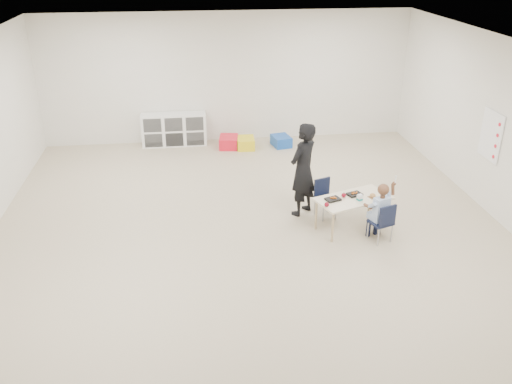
{
  "coord_description": "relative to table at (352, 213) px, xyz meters",
  "views": [
    {
      "loc": [
        -0.85,
        -7.17,
        4.14
      ],
      "look_at": [
        0.04,
        -0.21,
        0.85
      ],
      "focal_mm": 38.0,
      "sensor_mm": 36.0,
      "label": 1
    }
  ],
  "objects": [
    {
      "name": "bin_red",
      "position": [
        -1.61,
        3.88,
        -0.15
      ],
      "size": [
        0.46,
        0.55,
        0.24
      ],
      "primitive_type": "cube",
      "rotation": [
        0.0,
        0.0,
        -0.15
      ],
      "color": "red",
      "rests_on": "ground"
    },
    {
      "name": "chair_near",
      "position": [
        0.31,
        -0.43,
        0.05
      ],
      "size": [
        0.39,
        0.37,
        0.63
      ],
      "primitive_type": null,
      "rotation": [
        0.0,
        0.0,
        0.34
      ],
      "color": "black",
      "rests_on": "ground"
    },
    {
      "name": "apple_near",
      "position": [
        -0.14,
        0.03,
        0.3
      ],
      "size": [
        0.07,
        0.07,
        0.07
      ],
      "primitive_type": "sphere",
      "color": "maroon",
      "rests_on": "table"
    },
    {
      "name": "bin_blue",
      "position": [
        -0.46,
        3.82,
        -0.16
      ],
      "size": [
        0.44,
        0.52,
        0.23
      ],
      "primitive_type": "cube",
      "rotation": [
        0.0,
        0.0,
        0.2
      ],
      "color": "#174BAD",
      "rests_on": "ground"
    },
    {
      "name": "room",
      "position": [
        -1.58,
        -0.07,
        1.13
      ],
      "size": [
        9.0,
        9.02,
        2.8
      ],
      "color": "beige",
      "rests_on": "ground"
    },
    {
      "name": "adult",
      "position": [
        -0.67,
        0.61,
        0.51
      ],
      "size": [
        0.67,
        0.66,
        1.55
      ],
      "primitive_type": "imported",
      "rotation": [
        0.0,
        0.0,
        3.91
      ],
      "color": "black",
      "rests_on": "ground"
    },
    {
      "name": "cubby_shelf",
      "position": [
        -2.78,
        4.21,
        0.08
      ],
      "size": [
        1.4,
        0.4,
        0.7
      ],
      "primitive_type": "cube",
      "color": "white",
      "rests_on": "ground"
    },
    {
      "name": "apple_far",
      "position": [
        -0.48,
        -0.25,
        0.3
      ],
      "size": [
        0.07,
        0.07,
        0.07
      ],
      "primitive_type": "sphere",
      "color": "maroon",
      "rests_on": "table"
    },
    {
      "name": "child",
      "position": [
        0.31,
        -0.43,
        0.23
      ],
      "size": [
        0.54,
        0.54,
        1.0
      ],
      "primitive_type": null,
      "rotation": [
        0.0,
        0.0,
        0.34
      ],
      "color": "#ACC1E9",
      "rests_on": "chair_near"
    },
    {
      "name": "lunch_tray_near",
      "position": [
        0.04,
        0.09,
        0.27
      ],
      "size": [
        0.26,
        0.22,
        0.03
      ],
      "primitive_type": "cube",
      "rotation": [
        0.0,
        0.0,
        0.34
      ],
      "color": "black",
      "rests_on": "table"
    },
    {
      "name": "chair_far",
      "position": [
        -0.31,
        0.43,
        0.05
      ],
      "size": [
        0.39,
        0.37,
        0.63
      ],
      "primitive_type": null,
      "rotation": [
        0.0,
        0.0,
        0.34
      ],
      "color": "black",
      "rests_on": "ground"
    },
    {
      "name": "bread_roll",
      "position": [
        0.3,
        -0.03,
        0.29
      ],
      "size": [
        0.09,
        0.09,
        0.07
      ],
      "primitive_type": "ellipsoid",
      "color": "#B87E4B",
      "rests_on": "table"
    },
    {
      "name": "lunch_tray_far",
      "position": [
        -0.33,
        -0.04,
        0.27
      ],
      "size": [
        0.26,
        0.22,
        0.03
      ],
      "primitive_type": "cube",
      "rotation": [
        0.0,
        0.0,
        0.34
      ],
      "color": "black",
      "rests_on": "table"
    },
    {
      "name": "bin_yellow",
      "position": [
        -1.25,
        3.78,
        -0.15
      ],
      "size": [
        0.39,
        0.49,
        0.23
      ],
      "primitive_type": "cube",
      "rotation": [
        0.0,
        0.0,
        -0.04
      ],
      "color": "yellow",
      "rests_on": "ground"
    },
    {
      "name": "rules_poster",
      "position": [
        2.4,
        0.53,
        0.98
      ],
      "size": [
        0.02,
        0.6,
        0.8
      ],
      "primitive_type": "cube",
      "color": "white",
      "rests_on": "room"
    },
    {
      "name": "table",
      "position": [
        0.0,
        0.0,
        0.0
      ],
      "size": [
        1.28,
        0.93,
        0.53
      ],
      "rotation": [
        0.0,
        0.0,
        0.34
      ],
      "color": "#F3E4C2",
      "rests_on": "ground"
    },
    {
      "name": "milk_carton",
      "position": [
        0.06,
        -0.11,
        0.31
      ],
      "size": [
        0.09,
        0.09,
        0.1
      ],
      "primitive_type": "cube",
      "rotation": [
        0.0,
        0.0,
        0.34
      ],
      "color": "white",
      "rests_on": "table"
    }
  ]
}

